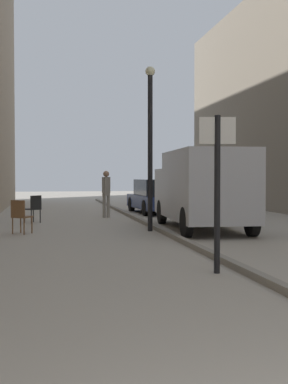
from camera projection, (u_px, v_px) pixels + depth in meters
The scene contains 9 objects.
ground_plane at pixel (109, 236), 13.56m from camera, with size 80.00×80.00×0.00m, color #A8A093.
kerb_strip at pixel (167, 233), 13.85m from camera, with size 0.16×40.00×0.12m, color gray.
pedestrian_main_foreground at pixel (106, 191), 19.69m from camera, with size 0.34×0.27×1.80m.
delivery_van at pixel (202, 188), 15.29m from camera, with size 2.28×5.59×2.34m.
parked_car at pixel (157, 197), 22.10m from camera, with size 1.98×4.27×1.45m.
street_sign_post at pixel (217, 180), 8.40m from camera, with size 0.60×0.12×2.60m.
lamp_post at pixel (150, 137), 14.78m from camera, with size 0.28×0.28×4.76m.
cafe_chair_near_window at pixel (20, 214), 14.09m from camera, with size 0.61×0.61×0.94m.
cafe_chair_by_doorway at pixel (34, 207), 17.44m from camera, with size 0.62×0.62×0.94m.
Camera 1 is at (-1.61, -1.45, 1.61)m, focal length 47.89 mm.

